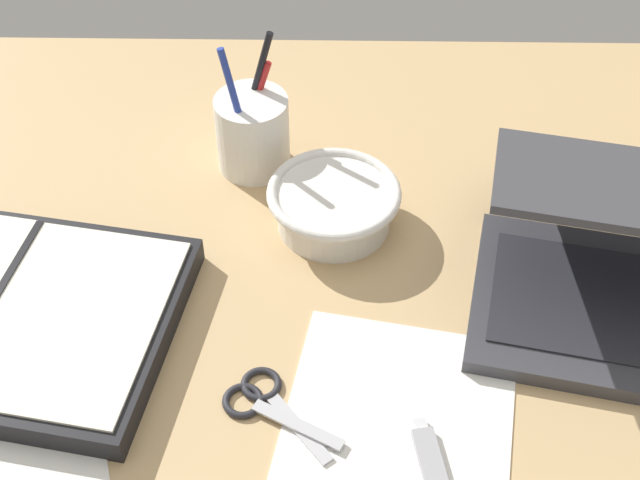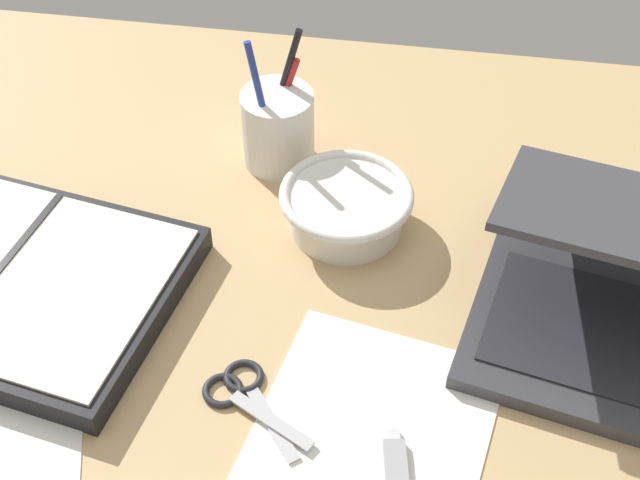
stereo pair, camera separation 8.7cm
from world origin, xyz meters
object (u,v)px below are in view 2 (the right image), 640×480
at_px(bowl, 346,206).
at_px(scissors, 242,392).
at_px(pen_cup, 278,127).
at_px(planner, 4,279).

distance_m(bowl, scissors, 0.25).
xyz_separation_m(bowl, scissors, (-0.06, -0.24, -0.03)).
height_order(pen_cup, scissors, pen_cup).
relative_size(pen_cup, planner, 0.43).
bearing_deg(bowl, pen_cup, 133.30).
bearing_deg(planner, pen_cup, 56.46).
bearing_deg(bowl, scissors, -105.04).
relative_size(planner, scissors, 3.42).
height_order(bowl, planner, bowl).
bearing_deg(scissors, pen_cup, 134.97).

